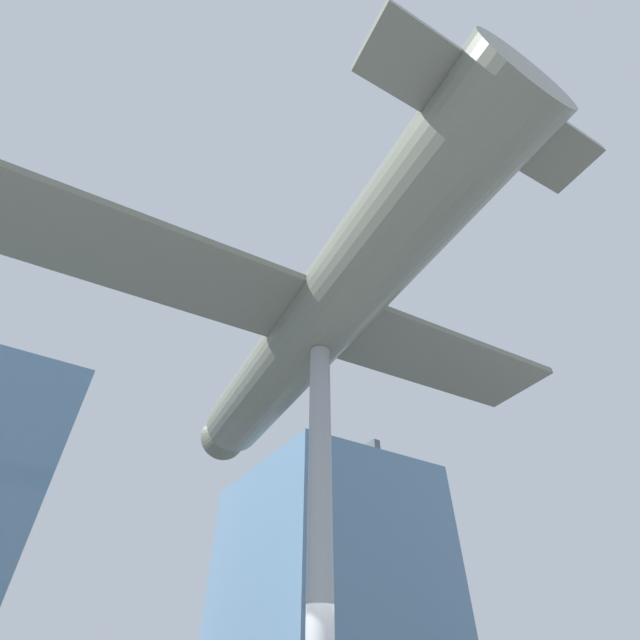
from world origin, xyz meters
name	(u,v)px	position (x,y,z in m)	size (l,w,h in m)	color
glass_pavilion_right	(327,585)	(8.77, 13.48, 5.12)	(8.62, 10.28, 10.82)	slate
support_pylon_central	(320,520)	(0.00, 0.00, 3.81)	(0.47, 0.47, 7.61)	#999EA3
suspended_airplane	(314,327)	(0.02, 0.31, 8.61)	(14.54, 15.04, 3.10)	slate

